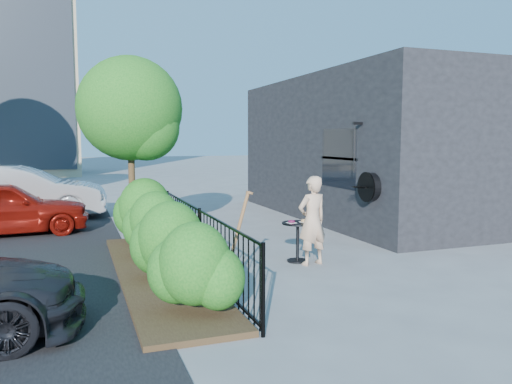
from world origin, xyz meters
name	(u,v)px	position (x,y,z in m)	size (l,w,h in m)	color
ground	(281,264)	(0.00, 0.00, 0.00)	(120.00, 120.00, 0.00)	gray
shop_building	(392,148)	(5.50, 4.50, 2.00)	(6.22, 9.00, 4.00)	black
fence	(200,240)	(-1.50, 0.00, 0.56)	(0.05, 6.05, 1.10)	black
planting_bed	(159,273)	(-2.20, 0.00, 0.04)	(1.30, 6.00, 0.08)	#382616
shrubs	(163,233)	(-2.10, 0.10, 0.70)	(1.10, 5.60, 1.24)	#155C18
patio_tree	(133,115)	(-2.24, 2.76, 2.76)	(2.20, 2.20, 3.94)	#3F2B19
cafe_table	(298,235)	(0.37, 0.09, 0.51)	(0.58, 0.58, 0.78)	black
woman	(312,221)	(0.52, -0.19, 0.80)	(0.59, 0.38, 1.61)	tan
shovel	(234,246)	(-1.26, -1.16, 0.67)	(0.51, 0.20, 1.52)	brown
car_red	(3,208)	(-5.06, 4.77, 0.65)	(1.54, 3.82, 1.30)	maroon
car_silver	(22,193)	(-4.87, 7.26, 0.75)	(1.59, 4.57, 1.51)	#A5A6AA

